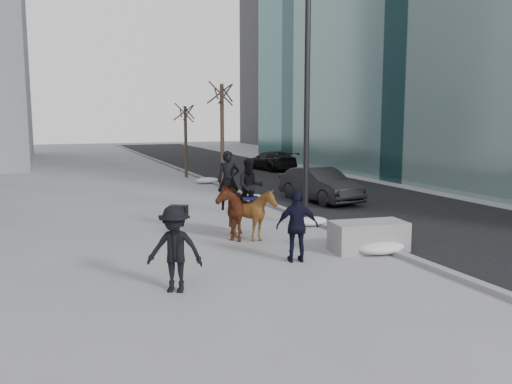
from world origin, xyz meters
name	(u,v)px	position (x,y,z in m)	size (l,w,h in m)	color
ground	(274,257)	(0.00, 0.00, 0.00)	(120.00, 120.00, 0.00)	gray
road	(326,191)	(7.00, 10.00, 0.01)	(8.00, 90.00, 0.01)	black
curb	(246,195)	(3.00, 10.00, 0.06)	(0.25, 90.00, 0.12)	gray
planter	(368,236)	(2.58, -0.30, 0.39)	(1.95, 0.97, 0.78)	gray
car_near	(320,185)	(5.33, 7.50, 0.70)	(1.48, 4.25, 1.40)	black
car_far	(271,160)	(8.62, 20.32, 0.64)	(1.79, 4.39, 1.27)	black
tree_near	(222,133)	(2.40, 11.46, 2.75)	(1.20, 1.20, 5.50)	#34271E
tree_far	(186,138)	(2.40, 18.20, 2.25)	(1.20, 1.20, 4.51)	#3A2B22
mounted_left	(230,205)	(-0.27, 2.58, 0.94)	(1.41, 2.12, 2.52)	#4B1B0F
mounted_right	(252,208)	(0.19, 2.01, 0.93)	(1.50, 1.62, 2.32)	#4D220F
feeder	(297,226)	(0.37, -0.57, 0.88)	(1.11, 0.98, 1.75)	black
camera_crew	(175,249)	(-2.90, -1.71, 0.89)	(1.31, 1.12, 1.75)	black
lamppost	(306,69)	(2.60, 3.49, 4.99)	(0.25, 1.33, 9.09)	black
snow_piles	(274,206)	(2.70, 6.20, 0.16)	(1.35, 16.50, 0.34)	silver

